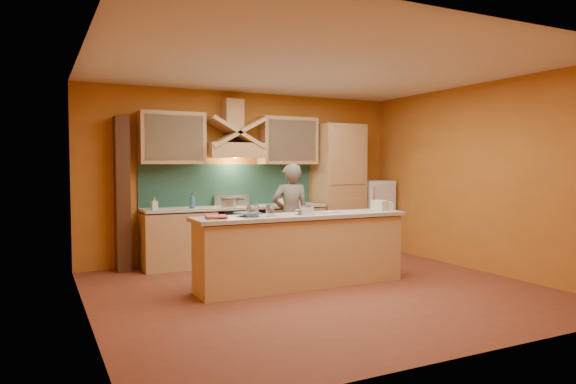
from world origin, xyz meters
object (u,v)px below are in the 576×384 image
mixing_bowl (305,212)px  person (291,215)px  kitchen_scale (307,211)px  fridge (373,216)px  stove (236,235)px

mixing_bowl → person: bearing=71.4°
kitchen_scale → mixing_bowl: bearing=82.7°
person → mixing_bowl: size_ratio=6.49×
mixing_bowl → fridge: bearing=38.0°
kitchen_scale → person: bearing=78.8°
stove → mixing_bowl: mixing_bowl is taller
person → mixing_bowl: bearing=82.4°
fridge → person: size_ratio=0.81×
stove → mixing_bowl: bearing=-83.4°
fridge → person: (-2.06, -0.69, 0.15)m
kitchen_scale → mixing_bowl: (0.03, 0.10, -0.03)m
person → fridge: bearing=-150.6°
fridge → mixing_bowl: (-2.48, -1.93, 0.33)m
person → kitchen_scale: 1.44m
fridge → mixing_bowl: 3.16m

